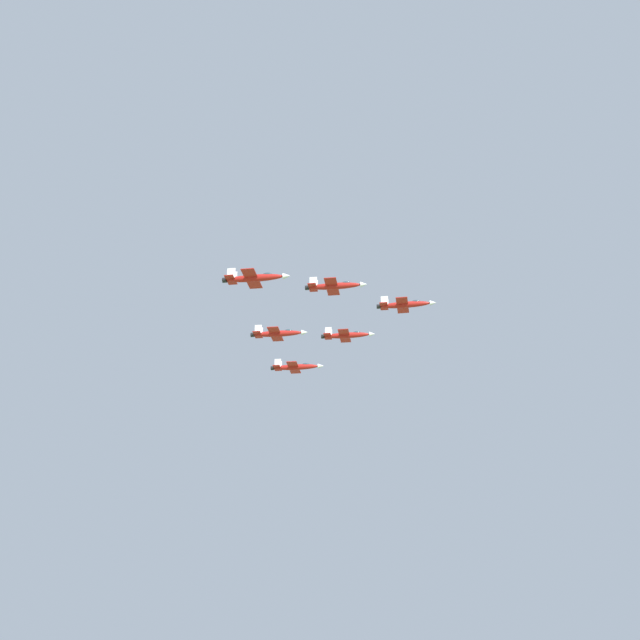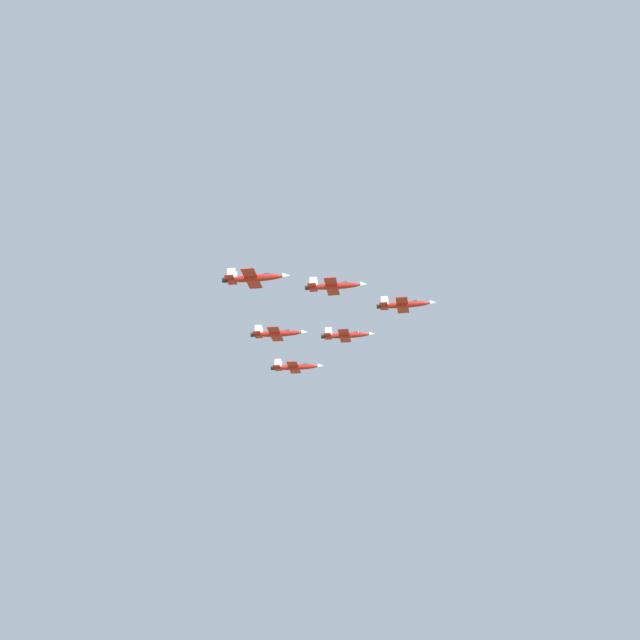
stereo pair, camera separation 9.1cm
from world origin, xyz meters
The scene contains 6 objects.
jet_lead centered at (-27.77, -15.07, 166.59)m, with size 17.61×10.94×3.70m.
jet_left_wingman centered at (-10.67, -33.27, 164.94)m, with size 17.24×10.63×3.62m.
jet_right_wingman centered at (-7.06, -1.13, 165.77)m, with size 17.46×10.77×3.67m.
jet_left_outer centered at (6.42, -51.47, 161.47)m, with size 18.11×11.15×3.80m.
jet_right_outer centered at (13.66, 12.82, 161.08)m, with size 18.08×11.19×3.80m.
jet_slot_rear centered at (10.04, -19.33, 159.55)m, with size 17.28×10.64×3.63m.
Camera 2 is at (-7.78, 184.41, 68.45)m, focal length 42.16 mm.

